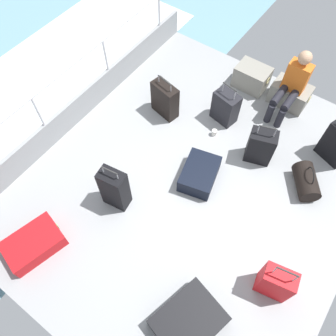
% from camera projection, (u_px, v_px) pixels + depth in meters
% --- Properties ---
extents(ground_plane, '(4.40, 5.20, 0.06)m').
position_uv_depth(ground_plane, '(196.00, 184.00, 4.87)').
color(ground_plane, '#939699').
extents(gunwale_port, '(0.06, 5.20, 0.45)m').
position_uv_depth(gunwale_port, '(81.00, 105.00, 5.31)').
color(gunwale_port, '#939699').
rests_on(gunwale_port, ground_plane).
extents(railing_port, '(0.04, 4.20, 1.02)m').
position_uv_depth(railing_port, '(73.00, 79.00, 4.84)').
color(railing_port, silver).
rests_on(railing_port, ground_plane).
extents(sea_wake, '(12.00, 12.00, 0.01)m').
position_uv_depth(sea_wake, '(31.00, 92.00, 6.23)').
color(sea_wake, '#6B99A8').
rests_on(sea_wake, ground_plane).
extents(cargo_crate_0, '(0.58, 0.39, 0.39)m').
position_uv_depth(cargo_crate_0, '(252.00, 77.00, 5.68)').
color(cargo_crate_0, gray).
rests_on(cargo_crate_0, ground_plane).
extents(cargo_crate_1, '(0.63, 0.39, 0.36)m').
position_uv_depth(cargo_crate_1, '(290.00, 94.00, 5.50)').
color(cargo_crate_1, gray).
rests_on(cargo_crate_1, ground_plane).
extents(passenger_seated, '(0.34, 0.66, 1.06)m').
position_uv_depth(passenger_seated, '(292.00, 84.00, 5.11)').
color(passenger_seated, orange).
rests_on(passenger_seated, ground_plane).
extents(suitcase_0, '(0.62, 0.79, 0.23)m').
position_uv_depth(suitcase_0, '(34.00, 244.00, 4.26)').
color(suitcase_0, red).
rests_on(suitcase_0, ground_plane).
extents(suitcase_1, '(0.76, 0.86, 0.24)m').
position_uv_depth(suitcase_1, '(189.00, 321.00, 3.79)').
color(suitcase_1, black).
rests_on(suitcase_1, ground_plane).
extents(suitcase_2, '(0.43, 0.32, 0.71)m').
position_uv_depth(suitcase_2, '(225.00, 107.00, 5.23)').
color(suitcase_2, black).
rests_on(suitcase_2, ground_plane).
extents(suitcase_3, '(0.47, 0.29, 0.71)m').
position_uv_depth(suitcase_3, '(165.00, 100.00, 5.29)').
color(suitcase_3, black).
rests_on(suitcase_3, ground_plane).
extents(suitcase_5, '(0.40, 0.29, 0.75)m').
position_uv_depth(suitcase_5, '(276.00, 282.00, 3.85)').
color(suitcase_5, red).
rests_on(suitcase_5, ground_plane).
extents(suitcase_6, '(0.59, 0.71, 0.26)m').
position_uv_depth(suitcase_6, '(200.00, 174.00, 4.77)').
color(suitcase_6, black).
rests_on(suitcase_6, ground_plane).
extents(suitcase_7, '(0.43, 0.35, 0.73)m').
position_uv_depth(suitcase_7, '(261.00, 146.00, 4.83)').
color(suitcase_7, black).
rests_on(suitcase_7, ground_plane).
extents(suitcase_8, '(0.37, 0.26, 0.82)m').
position_uv_depth(suitcase_8, '(115.00, 189.00, 4.40)').
color(suitcase_8, black).
rests_on(suitcase_8, ground_plane).
extents(duffel_bag, '(0.54, 0.58, 0.43)m').
position_uv_depth(duffel_bag, '(306.00, 181.00, 4.69)').
color(duffel_bag, black).
rests_on(duffel_bag, ground_plane).
extents(paper_cup, '(0.08, 0.08, 0.10)m').
position_uv_depth(paper_cup, '(214.00, 133.00, 5.25)').
color(paper_cup, white).
rests_on(paper_cup, ground_plane).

